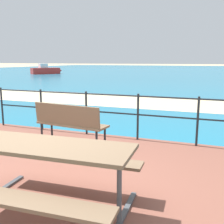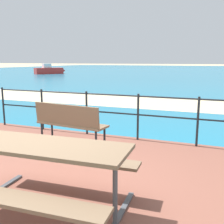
% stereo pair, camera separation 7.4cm
% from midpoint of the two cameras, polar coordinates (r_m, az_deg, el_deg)
% --- Properties ---
extents(ground_plane, '(240.00, 240.00, 0.00)m').
position_cam_midpoint_polar(ground_plane, '(3.86, -14.57, -15.48)').
color(ground_plane, tan).
extents(patio_paving, '(6.40, 5.20, 0.06)m').
position_cam_midpoint_polar(patio_paving, '(3.84, -14.59, -15.08)').
color(patio_paving, brown).
rests_on(patio_paving, ground).
extents(sea_water, '(90.00, 90.00, 0.01)m').
position_cam_midpoint_polar(sea_water, '(42.87, 18.24, 8.10)').
color(sea_water, teal).
rests_on(sea_water, ground).
extents(beach_strip, '(54.01, 3.35, 0.01)m').
position_cam_midpoint_polar(beach_strip, '(11.00, 9.79, 1.92)').
color(beach_strip, beige).
rests_on(beach_strip, ground).
extents(picnic_table, '(1.94, 1.43, 0.77)m').
position_cam_midpoint_polar(picnic_table, '(2.98, -14.63, -10.18)').
color(picnic_table, '#7A6047').
rests_on(picnic_table, patio_paving).
extents(park_bench, '(1.46, 0.58, 0.84)m').
position_cam_midpoint_polar(park_bench, '(5.13, -9.37, -1.89)').
color(park_bench, '#7A6047').
rests_on(park_bench, patio_paving).
extents(railing_fence, '(5.94, 0.04, 0.96)m').
position_cam_midpoint_polar(railing_fence, '(5.74, -0.55, 0.61)').
color(railing_fence, '#1E2328').
rests_on(railing_fence, patio_paving).
extents(boat_mid, '(3.20, 3.69, 1.26)m').
position_cam_midpoint_polar(boat_mid, '(35.09, -13.85, 8.56)').
color(boat_mid, red).
rests_on(boat_mid, sea_water).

